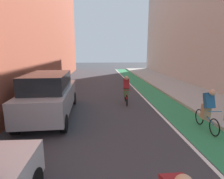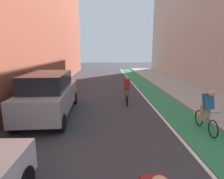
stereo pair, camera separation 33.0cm
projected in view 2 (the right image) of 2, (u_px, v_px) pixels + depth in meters
The scene contains 9 objects.
ground_plane at pixel (111, 98), 11.51m from camera, with size 73.88×73.88×0.00m, color #38383D.
bike_lane_paint at pixel (151, 91), 13.58m from camera, with size 1.60×33.58×0.00m, color #2D8451.
lane_divider_stripe at pixel (139, 91), 13.55m from camera, with size 0.12×33.58×0.00m, color white.
sidewalk_right at pixel (185, 90), 13.67m from camera, with size 3.44×33.58×0.14m, color #A8A59E.
building_facade_left at pixel (23, 3), 12.01m from camera, with size 3.00×33.58×11.99m.
building_facade_right at pixel (216, 18), 14.62m from camera, with size 2.40×29.58×11.01m, color #B2ADA3.
parked_suv_silver at pixel (49, 94), 8.25m from camera, with size 2.05×4.82×1.98m.
cyclist_mid at pixel (207, 109), 6.66m from camera, with size 0.48×1.68×1.59m.
cyclist_trailing at pixel (127, 89), 10.19m from camera, with size 0.48×1.68×1.59m.
Camera 2 is at (-0.35, 1.65, 2.91)m, focal length 29.38 mm.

